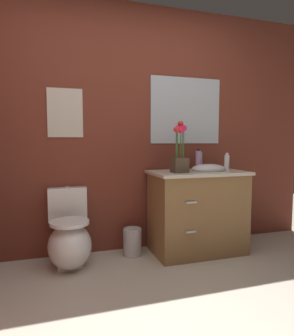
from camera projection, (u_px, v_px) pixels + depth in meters
wall_back at (141, 129)px, 3.12m from camera, size 3.98×0.05×2.50m
toilet at (70, 239)px, 2.69m from camera, size 0.38×0.59×0.69m
vanity_cabinet at (197, 210)px, 3.03m from camera, size 0.94×0.56×1.01m
flower_vase at (180, 154)px, 2.84m from camera, size 0.14×0.14×0.49m
soap_bottle at (227, 162)px, 3.06m from camera, size 0.05×0.05×0.18m
lotion_bottle at (198, 160)px, 3.14m from camera, size 0.06×0.06×0.22m
trash_bin at (132, 242)px, 2.95m from camera, size 0.18×0.18×0.27m
wall_poster at (65, 113)px, 2.85m from camera, size 0.33×0.01×0.46m
wall_mirror at (186, 111)px, 3.22m from camera, size 0.80×0.01×0.70m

